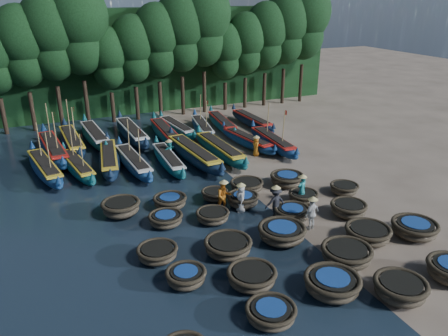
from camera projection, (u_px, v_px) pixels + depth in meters
name	position (u px, v px, depth m)	size (l,w,h in m)	color
ground	(257.00, 198.00, 25.99)	(120.00, 120.00, 0.00)	gray
foliage_wall	(148.00, 60.00, 43.99)	(40.00, 3.00, 10.00)	black
coracle_1	(271.00, 313.00, 16.11)	(1.94, 1.94, 0.64)	brown
coracle_2	(332.00, 284.00, 17.56)	(2.64, 2.64, 0.80)	brown
coracle_3	(400.00, 289.00, 17.25)	(2.37, 2.37, 0.83)	brown
coracle_5	(186.00, 276.00, 18.12)	(1.76, 1.76, 0.69)	brown
coracle_6	(252.00, 277.00, 18.05)	(2.50, 2.50, 0.75)	brown
coracle_7	(347.00, 254.00, 19.55)	(2.77, 2.77, 0.82)	brown
coracle_8	(368.00, 233.00, 21.27)	(2.50, 2.50, 0.78)	brown
coracle_9	(415.00, 228.00, 21.72)	(2.71, 2.71, 0.79)	brown
coracle_10	(157.00, 253.00, 19.81)	(1.91, 1.91, 0.66)	brown
coracle_11	(228.00, 246.00, 20.19)	(2.37, 2.37, 0.77)	brown
coracle_12	(282.00, 232.00, 21.29)	(2.39, 2.39, 0.82)	brown
coracle_13	(292.00, 213.00, 23.38)	(1.99, 1.99, 0.69)	brown
coracle_14	(349.00, 208.00, 23.72)	(2.37, 2.37, 0.78)	brown
coracle_15	(166.00, 219.00, 22.77)	(2.03, 2.03, 0.65)	brown
coracle_16	(213.00, 216.00, 23.10)	(2.03, 2.03, 0.65)	brown
coracle_17	(243.00, 199.00, 24.77)	(2.27, 2.27, 0.75)	brown
coracle_18	(303.00, 197.00, 25.24)	(1.76, 1.76, 0.67)	brown
coracle_19	(344.00, 188.00, 26.36)	(1.83, 1.83, 0.63)	brown
coracle_20	(121.00, 207.00, 23.76)	(2.13, 2.13, 0.85)	brown
coracle_21	(170.00, 201.00, 24.58)	(2.11, 2.11, 0.73)	brown
coracle_22	(215.00, 195.00, 25.53)	(1.82, 1.82, 0.64)	brown
coracle_23	(247.00, 185.00, 26.70)	(2.06, 2.06, 0.68)	brown
coracle_24	(287.00, 179.00, 27.43)	(2.35, 2.35, 0.79)	brown
long_boat_0	(45.00, 168.00, 29.00)	(2.60, 7.84, 3.37)	navy
long_boat_1	(77.00, 166.00, 29.37)	(2.32, 7.25, 3.11)	#0E5454
long_boat_2	(109.00, 159.00, 30.53)	(2.62, 8.08, 1.44)	#0F1E38
long_boat_3	(133.00, 162.00, 30.02)	(1.73, 7.73, 3.29)	navy
long_boat_4	(168.00, 160.00, 30.52)	(1.53, 7.29, 1.28)	#0E5454
long_boat_5	(194.00, 154.00, 31.29)	(2.24, 9.02, 1.59)	#0F1E38
long_boat_6	(220.00, 149.00, 32.26)	(1.72, 8.50, 1.50)	#0E5454
long_boat_7	(247.00, 141.00, 34.45)	(2.28, 7.23, 1.29)	navy
long_boat_8	(273.00, 142.00, 34.03)	(1.84, 7.93, 3.37)	navy
long_boat_9	(53.00, 149.00, 32.25)	(2.30, 8.87, 3.78)	navy
long_boat_10	(72.00, 141.00, 34.03)	(1.78, 8.56, 3.64)	#0F1E38
long_boat_11	(95.00, 136.00, 35.40)	(1.93, 8.45, 1.49)	#0E5454
long_boat_12	(132.00, 133.00, 36.05)	(1.76, 8.86, 1.56)	#0F1E38
long_boat_13	(165.00, 133.00, 36.23)	(1.75, 8.21, 1.45)	#0E5454
long_boat_14	(177.00, 127.00, 37.79)	(1.99, 7.26, 1.28)	#0E5454
long_boat_15	(202.00, 127.00, 37.77)	(2.53, 7.34, 3.16)	navy
long_boat_16	(222.00, 123.00, 38.99)	(2.22, 7.57, 1.34)	#0E5454
long_boat_17	(252.00, 121.00, 39.63)	(1.55, 7.78, 1.37)	#0F1E38
fisherman_0	(241.00, 197.00, 24.02)	(0.69, 0.91, 1.86)	silver
fisherman_1	(302.00, 188.00, 24.92)	(0.70, 0.53, 1.93)	#1B7374
fisherman_2	(224.00, 195.00, 24.09)	(0.93, 0.75, 1.99)	orange
fisherman_3	(275.00, 201.00, 23.44)	(1.17, 0.69, 1.99)	black
fisherman_4	(312.00, 213.00, 22.21)	(1.11, 0.72, 1.95)	silver
fisherman_5	(169.00, 150.00, 31.49)	(1.41, 1.15, 1.71)	#1B7374
fisherman_6	(256.00, 145.00, 32.38)	(0.58, 0.79, 1.69)	orange
tree_2	(21.00, 45.00, 35.83)	(4.51, 4.51, 10.63)	black
tree_3	(50.00, 36.00, 36.45)	(4.92, 4.92, 11.60)	black
tree_4	(78.00, 26.00, 37.07)	(5.34, 5.34, 12.58)	black
tree_5	(108.00, 57.00, 38.96)	(3.68, 3.68, 8.68)	black
tree_6	(133.00, 48.00, 39.58)	(4.09, 4.09, 9.65)	black
tree_7	(157.00, 40.00, 40.20)	(4.51, 4.51, 10.63)	black
tree_8	(180.00, 31.00, 40.83)	(4.92, 4.92, 11.60)	black
tree_9	(203.00, 23.00, 41.45)	(5.34, 5.34, 12.58)	black
tree_10	(225.00, 51.00, 43.34)	(3.68, 3.68, 8.68)	black
tree_11	(246.00, 43.00, 43.96)	(4.09, 4.09, 9.65)	black
tree_12	(266.00, 35.00, 44.58)	(4.51, 4.51, 10.63)	black
tree_13	(286.00, 27.00, 45.21)	(4.92, 4.92, 11.60)	black
tree_14	(305.00, 20.00, 45.83)	(5.34, 5.34, 12.58)	black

